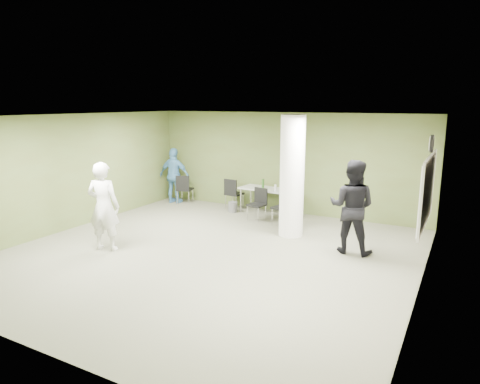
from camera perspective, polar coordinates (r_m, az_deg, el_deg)
The scene contains 17 objects.
floor at distance 8.93m, azimuth -4.11°, elevation -8.24°, with size 8.00×8.00×0.00m, color #4C4C3C.
ceiling at distance 8.40m, azimuth -4.39°, elevation 10.01°, with size 8.00×8.00×0.00m, color white.
wall_back at distance 12.07m, azimuth 6.00°, elevation 3.87°, with size 8.00×0.02×2.80m, color #4C5427.
wall_left at distance 11.20m, azimuth -21.82°, elevation 2.45°, with size 0.02×8.00×2.80m, color #4C5427.
wall_right_cream at distance 7.28m, azimuth 23.40°, elevation -2.36°, with size 0.02×8.00×2.80m, color beige.
column at distance 9.87m, azimuth 6.95°, elevation 2.06°, with size 0.56×0.56×2.80m, color silver.
whiteboard at distance 8.44m, azimuth 23.68°, elevation 0.16°, with size 0.05×2.30×1.30m.
wall_clock at distance 8.32m, azimuth 24.18°, elevation 5.90°, with size 0.06×0.32×0.32m.
folding_table at distance 11.89m, azimuth 3.59°, elevation 0.25°, with size 1.58×0.81×0.98m.
wastebasket at distance 12.16m, azimuth -0.97°, elevation -2.02°, with size 0.26×0.26×0.30m, color #4C4C4C.
chair_back_left at distance 13.22m, azimuth -7.47°, elevation 0.65°, with size 0.54×0.54×0.89m.
chair_back_right at distance 12.46m, azimuth -0.97°, elevation 0.08°, with size 0.49×0.49×0.90m.
chair_table_left at distance 11.34m, azimuth 2.47°, elevation -1.28°, with size 0.48×0.48×0.84m.
chair_table_right at distance 10.90m, azimuth 6.04°, elevation -1.56°, with size 0.58×0.58×0.94m.
woman_white at distance 9.35m, azimuth -17.73°, elevation -1.85°, with size 0.69×0.45×1.88m, color silver.
man_black at distance 9.05m, azimuth 14.69°, elevation -1.92°, with size 0.94×0.74×1.94m, color black.
man_blue at distance 13.31m, azimuth -8.73°, elevation 2.16°, with size 1.00×0.42×1.71m, color teal.
Camera 1 is at (4.52, -7.07, 3.07)m, focal length 32.00 mm.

